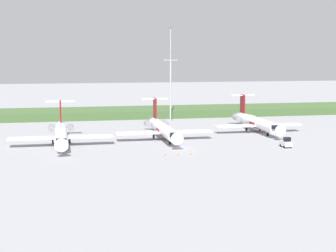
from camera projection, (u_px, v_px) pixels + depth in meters
ground_plane at (156, 129)px, 140.67m from camera, size 500.00×500.00×0.00m
grass_berm at (138, 112)px, 171.21m from camera, size 320.00×20.00×2.48m
regional_jet_nearest at (61, 133)px, 115.67m from camera, size 22.81×31.00×9.00m
regional_jet_second at (163, 128)px, 123.51m from camera, size 22.81×31.00×9.00m
regional_jet_third at (256, 122)px, 135.68m from camera, size 22.81×31.00×9.00m
antenna_mast at (171, 83)px, 156.49m from camera, size 4.40×0.50×28.30m
baggage_tug at (286, 143)px, 112.18m from camera, size 1.72×3.20×2.30m
safety_cone_front_marker at (165, 154)px, 102.75m from camera, size 0.44×0.44×0.55m
safety_cone_mid_marker at (178, 154)px, 103.28m from camera, size 0.44×0.44×0.55m
safety_cone_rear_marker at (192, 153)px, 103.79m from camera, size 0.44×0.44×0.55m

